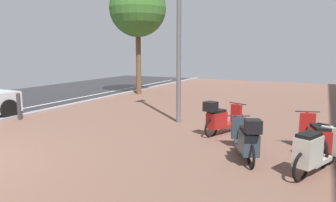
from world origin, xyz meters
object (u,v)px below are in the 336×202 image
at_px(scooter_extra, 221,118).
at_px(lamp_post, 179,5).
at_px(scooter_mid, 315,139).
at_px(scooter_far, 247,139).
at_px(street_tree, 138,9).
at_px(bollard_far, 19,107).
at_px(scooter_near, 313,152).

bearing_deg(scooter_extra, lamp_post, 153.66).
distance_m(scooter_mid, scooter_far, 1.43).
bearing_deg(street_tree, scooter_mid, -38.14).
bearing_deg(street_tree, scooter_far, -45.85).
height_order(street_tree, bollard_far, street_tree).
relative_size(lamp_post, bollard_far, 7.47).
xyz_separation_m(scooter_far, lamp_post, (-2.59, 2.40, 3.02)).
relative_size(scooter_mid, street_tree, 0.31).
height_order(scooter_far, bollard_far, scooter_far).
relative_size(scooter_near, scooter_extra, 1.02).
height_order(scooter_near, bollard_far, bollard_far).
distance_m(scooter_near, scooter_far, 1.23).
bearing_deg(scooter_extra, scooter_near, -39.60).
height_order(lamp_post, street_tree, lamp_post).
relative_size(scooter_far, scooter_extra, 1.06).
relative_size(scooter_near, lamp_post, 0.26).
distance_m(scooter_mid, street_tree, 11.03).
bearing_deg(lamp_post, scooter_far, -42.90).
bearing_deg(scooter_mid, scooter_far, -148.32).
distance_m(scooter_near, scooter_mid, 0.97).
bearing_deg(bollard_far, scooter_near, -4.75).
xyz_separation_m(scooter_far, street_tree, (-6.95, 7.16, 3.71)).
bearing_deg(scooter_near, bollard_far, 175.25).
bearing_deg(scooter_far, scooter_extra, 122.32).
relative_size(scooter_mid, scooter_far, 1.01).
height_order(scooter_mid, scooter_far, scooter_far).
distance_m(scooter_mid, scooter_extra, 2.42).
bearing_deg(scooter_extra, scooter_mid, -21.52).
bearing_deg(scooter_extra, street_tree, 136.96).
height_order(scooter_far, scooter_extra, scooter_far).
xyz_separation_m(street_tree, bollard_far, (-0.26, -6.68, -3.71)).
xyz_separation_m(scooter_extra, bollard_far, (-6.17, -1.16, -0.00)).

